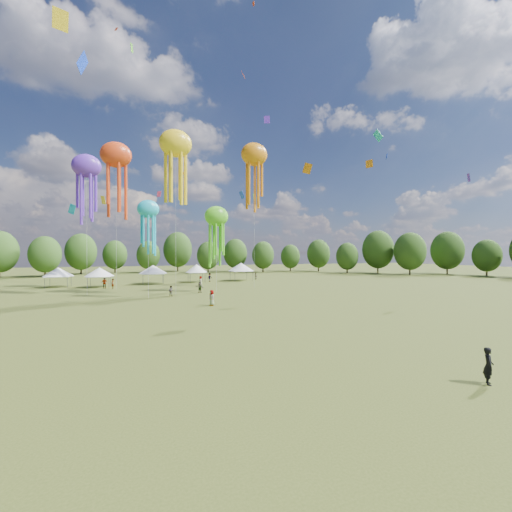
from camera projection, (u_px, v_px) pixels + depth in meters
name	position (u px, v px, depth m)	size (l,w,h in m)	color
ground	(305.00, 393.00, 14.40)	(300.00, 300.00, 0.00)	#384416
observer_main	(488.00, 366.00, 15.32)	(0.64, 0.42, 1.77)	black
spectator_near	(171.00, 291.00, 46.51)	(0.74, 0.58, 1.52)	gray
spectators_far	(191.00, 283.00, 58.25)	(32.67, 34.90, 1.92)	gray
festival_tents	(161.00, 269.00, 65.70)	(41.24, 10.06, 4.04)	#47474C
show_kites	(172.00, 177.00, 52.44)	(31.54, 16.45, 26.38)	#642DC8
small_kites	(176.00, 115.00, 53.51)	(76.26, 68.64, 45.18)	#642DC8
treeline	(155.00, 252.00, 71.88)	(201.57, 95.24, 13.43)	#38281C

